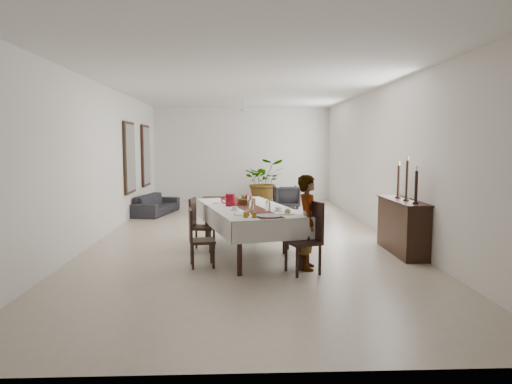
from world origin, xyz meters
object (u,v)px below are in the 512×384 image
dining_table_top (248,209)px  woman (308,222)px  sofa (156,204)px  red_pitcher (230,200)px  sideboard_body (402,227)px

dining_table_top → woman: size_ratio=1.81×
dining_table_top → sofa: bearing=102.6°
dining_table_top → sofa: (-2.46, 4.78, -0.54)m
red_pitcher → woman: (1.23, -1.12, -0.22)m
sideboard_body → sofa: sideboard_body is taller
woman → sideboard_body: bearing=-54.2°
red_pitcher → sofa: red_pitcher is taller
dining_table_top → sofa: 5.40m
woman → sideboard_body: size_ratio=0.95×
sideboard_body → sofa: 7.11m
sideboard_body → sofa: size_ratio=0.83×
dining_table_top → woman: (0.92, -1.03, -0.07)m
red_pitcher → woman: 1.68m
sofa → dining_table_top: bearing=-140.2°
dining_table_top → red_pitcher: 0.36m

